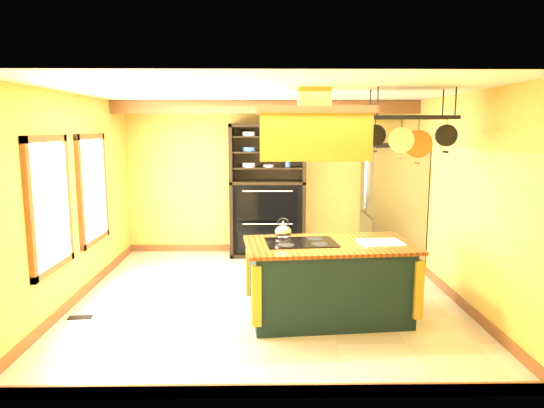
{
  "coord_description": "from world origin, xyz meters",
  "views": [
    {
      "loc": [
        -0.02,
        -6.28,
        2.26
      ],
      "look_at": [
        0.08,
        0.3,
        1.22
      ],
      "focal_mm": 32.0,
      "sensor_mm": 36.0,
      "label": 1
    }
  ],
  "objects_px": {
    "pot_rack": "(411,126)",
    "refrigerator": "(392,208)",
    "kitchen_island": "(328,280)",
    "range_hood": "(314,131)",
    "hutch": "(267,205)"
  },
  "relations": [
    {
      "from": "pot_rack",
      "to": "refrigerator",
      "type": "distance_m",
      "value": 2.64
    },
    {
      "from": "kitchen_island",
      "to": "pot_rack",
      "type": "bearing_deg",
      "value": -5.54
    },
    {
      "from": "refrigerator",
      "to": "kitchen_island",
      "type": "bearing_deg",
      "value": -120.5
    },
    {
      "from": "kitchen_island",
      "to": "range_hood",
      "type": "height_order",
      "value": "range_hood"
    },
    {
      "from": "kitchen_island",
      "to": "pot_rack",
      "type": "height_order",
      "value": "pot_rack"
    },
    {
      "from": "pot_rack",
      "to": "refrigerator",
      "type": "relative_size",
      "value": 0.51
    },
    {
      "from": "kitchen_island",
      "to": "range_hood",
      "type": "distance_m",
      "value": 1.77
    },
    {
      "from": "pot_rack",
      "to": "hutch",
      "type": "bearing_deg",
      "value": 118.3
    },
    {
      "from": "range_hood",
      "to": "hutch",
      "type": "distance_m",
      "value": 3.32
    },
    {
      "from": "range_hood",
      "to": "kitchen_island",
      "type": "bearing_deg",
      "value": 0.15
    },
    {
      "from": "pot_rack",
      "to": "refrigerator",
      "type": "height_order",
      "value": "pot_rack"
    },
    {
      "from": "range_hood",
      "to": "pot_rack",
      "type": "height_order",
      "value": "same"
    },
    {
      "from": "range_hood",
      "to": "hutch",
      "type": "xyz_separation_m",
      "value": [
        -0.51,
        3.0,
        -1.33
      ]
    },
    {
      "from": "kitchen_island",
      "to": "pot_rack",
      "type": "xyz_separation_m",
      "value": [
        0.91,
        0.0,
        1.81
      ]
    },
    {
      "from": "pot_rack",
      "to": "refrigerator",
      "type": "xyz_separation_m",
      "value": [
        0.42,
        2.24,
        -1.33
      ]
    }
  ]
}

